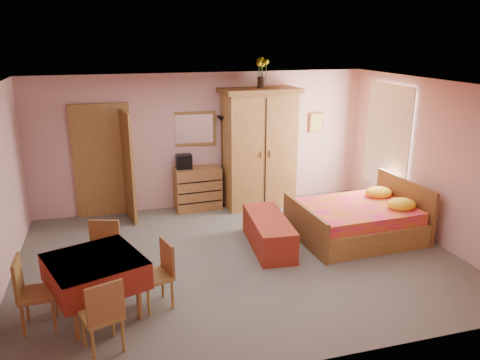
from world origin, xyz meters
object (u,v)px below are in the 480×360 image
object	(u,v)px
chair_west	(38,293)
floor_lamp	(223,162)
bench	(269,232)
dining_table	(97,287)
wall_mirror	(194,129)
chair_east	(155,276)
wardrobe	(259,149)
chair_south	(101,314)
stereo	(184,162)
sunflower_vase	(262,72)
chest_of_drawers	(198,188)
bed	(356,211)
chair_north	(102,257)

from	to	relation	value
chair_west	floor_lamp	bearing A→B (deg)	138.26
bench	dining_table	distance (m)	2.90
wall_mirror	chair_east	world-z (taller)	wall_mirror
wardrobe	chair_east	distance (m)	4.02
wall_mirror	floor_lamp	bearing A→B (deg)	-11.33
chair_south	chair_east	distance (m)	0.94
stereo	wall_mirror	bearing A→B (deg)	37.55
sunflower_vase	dining_table	distance (m)	5.00
chest_of_drawers	chair_south	world-z (taller)	chair_south
chair_south	floor_lamp	bearing A→B (deg)	41.49
chair_east	wall_mirror	bearing A→B (deg)	-34.32
chair_west	dining_table	bearing A→B (deg)	96.88
floor_lamp	bed	size ratio (longest dim) A/B	0.91
chest_of_drawers	chair_west	distance (m)	4.18
chair_north	dining_table	bearing A→B (deg)	101.01
floor_lamp	chest_of_drawers	bearing A→B (deg)	-172.16
floor_lamp	chair_east	bearing A→B (deg)	-116.86
stereo	bed	bearing A→B (deg)	-39.48
chair_south	chair_north	world-z (taller)	chair_north
sunflower_vase	chest_of_drawers	bearing A→B (deg)	177.49
bed	chair_south	bearing A→B (deg)	-157.29
wall_mirror	bench	xyz separation A→B (m)	(0.75, -2.23, -1.30)
floor_lamp	dining_table	distance (m)	4.13
stereo	bed	xyz separation A→B (m)	(2.52, -2.08, -0.51)
stereo	wardrobe	world-z (taller)	wardrobe
stereo	sunflower_vase	distance (m)	2.22
chest_of_drawers	sunflower_vase	xyz separation A→B (m)	(1.26, -0.06, 2.18)
chest_of_drawers	chair_west	world-z (taller)	chair_west
bed	chair_north	world-z (taller)	bed
stereo	dining_table	size ratio (longest dim) A/B	0.29
bench	chair_west	distance (m)	3.52
wall_mirror	floor_lamp	distance (m)	0.85
chair_west	chair_east	world-z (taller)	chair_west
wardrobe	chair_north	bearing A→B (deg)	-143.96
chair_south	chair_north	size ratio (longest dim) A/B	0.97
wall_mirror	chair_north	xyz separation A→B (m)	(-1.79, -2.84, -1.10)
chair_north	chair_east	size ratio (longest dim) A/B	1.07
dining_table	chair_north	world-z (taller)	chair_north
floor_lamp	sunflower_vase	world-z (taller)	sunflower_vase
chest_of_drawers	wall_mirror	xyz separation A→B (m)	(0.00, 0.21, 1.14)
sunflower_vase	dining_table	size ratio (longest dim) A/B	0.55
stereo	bed	distance (m)	3.30
chair_west	chair_east	distance (m)	1.33
wall_mirror	sunflower_vase	size ratio (longest dim) A/B	1.50
stereo	wardrobe	distance (m)	1.47
wall_mirror	chair_south	bearing A→B (deg)	-109.90
chest_of_drawers	bed	distance (m)	3.06
wardrobe	chair_north	distance (m)	3.97
wardrobe	floor_lamp	bearing A→B (deg)	160.56
chest_of_drawers	wall_mirror	bearing A→B (deg)	86.83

